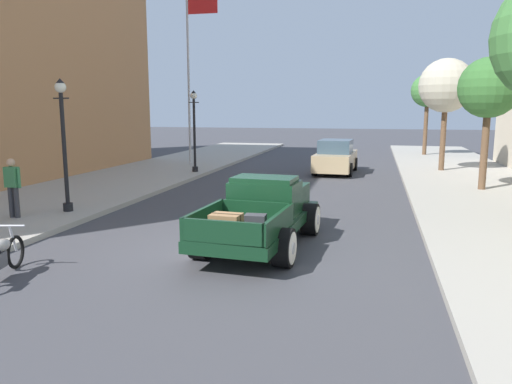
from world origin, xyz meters
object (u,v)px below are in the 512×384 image
street_lamp_far (194,125)px  street_lamp_near (63,135)px  hotrod_truck_dark_green (264,212)px  street_tree_second (489,89)px  pedestrian_sidewalk_left (13,184)px  flagpole (192,58)px  street_tree_third (446,86)px  car_background_tan (336,158)px  street_tree_farthest (428,91)px

street_lamp_far → street_lamp_near: bearing=-92.2°
hotrod_truck_dark_green → street_tree_second: size_ratio=1.03×
hotrod_truck_dark_green → pedestrian_sidewalk_left: (-7.21, 0.42, 0.33)m
flagpole → street_lamp_far: bearing=-68.7°
street_tree_second → flagpole: bearing=158.1°
flagpole → street_tree_third: bearing=1.7°
flagpole → street_tree_second: (13.55, -5.46, -1.90)m
hotrod_truck_dark_green → street_lamp_near: 6.69m
street_tree_second → street_tree_third: 5.91m
street_lamp_far → pedestrian_sidewalk_left: bearing=-96.8°
car_background_tan → street_lamp_far: size_ratio=1.14×
street_lamp_far → street_tree_second: (12.37, -2.43, 1.48)m
street_tree_farthest → pedestrian_sidewalk_left: bearing=-119.4°
street_tree_farthest → street_tree_third: bearing=-89.7°
street_tree_third → flagpole: bearing=-178.3°
hotrod_truck_dark_green → street_lamp_far: bearing=117.9°
hotrod_truck_dark_green → street_tree_third: street_tree_third is taller
street_lamp_near → flagpole: (-0.81, 12.68, 3.39)m
car_background_tan → street_lamp_near: street_lamp_near is taller
street_tree_third → street_tree_farthest: 8.63m
car_background_tan → street_lamp_far: bearing=-161.1°
street_lamp_near → street_tree_third: street_tree_third is taller
street_tree_third → street_lamp_near: bearing=-132.5°
pedestrian_sidewalk_left → flagpole: 14.58m
car_background_tan → street_tree_second: size_ratio=0.90×
car_background_tan → street_tree_farthest: street_tree_farthest is taller
car_background_tan → street_tree_farthest: (5.04, 9.81, 3.48)m
street_lamp_far → street_tree_third: size_ratio=0.71×
hotrod_truck_dark_green → street_tree_farthest: size_ratio=0.96×
flagpole → street_tree_farthest: size_ratio=1.76×
flagpole → street_tree_farthest: 15.69m
hotrod_truck_dark_green → car_background_tan: (0.61, 13.44, 0.01)m
pedestrian_sidewalk_left → street_tree_third: street_tree_third is taller
hotrod_truck_dark_green → street_tree_third: bearing=68.7°
flagpole → street_tree_second: bearing=-21.9°
hotrod_truck_dark_green → street_tree_third: (5.69, 14.62, 3.46)m
pedestrian_sidewalk_left → flagpole: (0.10, 13.81, 4.68)m
hotrod_truck_dark_green → street_lamp_far: (-5.92, 11.20, 1.63)m
flagpole → street_tree_second: size_ratio=1.88×
street_tree_second → pedestrian_sidewalk_left: bearing=-148.5°
pedestrian_sidewalk_left → street_lamp_far: street_lamp_far is taller
street_lamp_far → flagpole: (-1.18, 3.03, 3.39)m
flagpole → street_tree_third: size_ratio=1.70×
street_tree_second → street_tree_farthest: size_ratio=0.93×
car_background_tan → flagpole: bearing=174.2°
street_tree_farthest → flagpole: bearing=-144.7°
street_tree_second → street_tree_farthest: 14.51m
car_background_tan → street_lamp_near: size_ratio=1.14×
street_tree_farthest → street_lamp_near: bearing=-118.8°
street_lamp_far → flagpole: flagpole is taller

